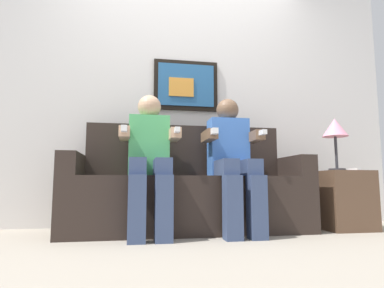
{
  "coord_description": "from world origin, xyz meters",
  "views": [
    {
      "loc": [
        -0.45,
        -2.37,
        0.39
      ],
      "look_at": [
        0.0,
        0.15,
        0.7
      ],
      "focal_mm": 30.63,
      "sensor_mm": 36.0,
      "label": 1
    }
  ],
  "objects_px": {
    "person_on_right": "(232,157)",
    "side_table_right": "(343,200)",
    "couch": "(188,193)",
    "table_lamp": "(335,130)",
    "spare_remote_on_table": "(354,169)",
    "person_on_left": "(149,155)"
  },
  "relations": [
    {
      "from": "person_on_right",
      "to": "side_table_right",
      "type": "height_order",
      "value": "person_on_right"
    },
    {
      "from": "person_on_left",
      "to": "side_table_right",
      "type": "distance_m",
      "value": 1.71
    },
    {
      "from": "couch",
      "to": "person_on_left",
      "type": "relative_size",
      "value": 1.77
    },
    {
      "from": "person_on_right",
      "to": "table_lamp",
      "type": "relative_size",
      "value": 2.41
    },
    {
      "from": "spare_remote_on_table",
      "to": "person_on_left",
      "type": "bearing_deg",
      "value": 178.68
    },
    {
      "from": "side_table_right",
      "to": "table_lamp",
      "type": "bearing_deg",
      "value": -165.04
    },
    {
      "from": "person_on_right",
      "to": "table_lamp",
      "type": "distance_m",
      "value": 0.99
    },
    {
      "from": "couch",
      "to": "table_lamp",
      "type": "distance_m",
      "value": 1.4
    },
    {
      "from": "couch",
      "to": "table_lamp",
      "type": "bearing_deg",
      "value": -5.29
    },
    {
      "from": "couch",
      "to": "table_lamp",
      "type": "xyz_separation_m",
      "value": [
        1.29,
        -0.12,
        0.55
      ]
    },
    {
      "from": "spare_remote_on_table",
      "to": "couch",
      "type": "bearing_deg",
      "value": 171.5
    },
    {
      "from": "person_on_right",
      "to": "spare_remote_on_table",
      "type": "height_order",
      "value": "person_on_right"
    },
    {
      "from": "couch",
      "to": "person_on_left",
      "type": "bearing_deg",
      "value": -153.19
    },
    {
      "from": "spare_remote_on_table",
      "to": "person_on_right",
      "type": "bearing_deg",
      "value": 177.85
    },
    {
      "from": "person_on_left",
      "to": "side_table_right",
      "type": "height_order",
      "value": "person_on_left"
    },
    {
      "from": "couch",
      "to": "person_on_right",
      "type": "xyz_separation_m",
      "value": [
        0.33,
        -0.17,
        0.29
      ]
    },
    {
      "from": "side_table_right",
      "to": "table_lamp",
      "type": "xyz_separation_m",
      "value": [
        -0.05,
        -0.01,
        0.61
      ]
    },
    {
      "from": "couch",
      "to": "spare_remote_on_table",
      "type": "distance_m",
      "value": 1.42
    },
    {
      "from": "couch",
      "to": "side_table_right",
      "type": "bearing_deg",
      "value": -4.55
    },
    {
      "from": "person_on_left",
      "to": "person_on_right",
      "type": "xyz_separation_m",
      "value": [
        0.66,
        0.0,
        0.0
      ]
    },
    {
      "from": "side_table_right",
      "to": "table_lamp",
      "type": "distance_m",
      "value": 0.61
    },
    {
      "from": "couch",
      "to": "person_on_right",
      "type": "height_order",
      "value": "person_on_right"
    }
  ]
}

